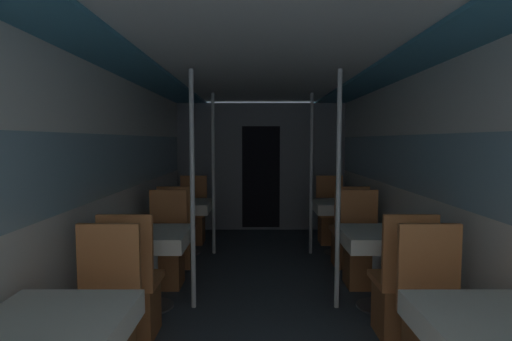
{
  "coord_description": "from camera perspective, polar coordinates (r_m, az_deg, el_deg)",
  "views": [
    {
      "loc": [
        -0.08,
        -1.02,
        1.52
      ],
      "look_at": [
        -0.09,
        2.6,
        1.25
      ],
      "focal_mm": 28.0,
      "sensor_mm": 36.0,
      "label": 1
    }
  ],
  "objects": [
    {
      "name": "support_pole_left_1",
      "position": [
        3.63,
        -9.01,
        -2.84
      ],
      "size": [
        0.04,
        0.04,
        2.15
      ],
      "color": "silver",
      "rests_on": "ground_plane"
    },
    {
      "name": "chair_left_far_2",
      "position": [
        6.07,
        -9.01,
        -7.34
      ],
      "size": [
        0.4,
        0.4,
        0.99
      ],
      "rotation": [
        0.0,
        0.0,
        3.14
      ],
      "color": "#9C5B31",
      "rests_on": "ground_plane"
    },
    {
      "name": "chair_left_near_2",
      "position": [
        4.99,
        -11.08,
        -9.92
      ],
      "size": [
        0.4,
        0.4,
        0.99
      ],
      "color": "#9C5B31",
      "rests_on": "ground_plane"
    },
    {
      "name": "chair_right_far_1",
      "position": [
        4.44,
        14.96,
        -11.8
      ],
      "size": [
        0.4,
        0.4,
        0.99
      ],
      "rotation": [
        0.0,
        0.0,
        3.14
      ],
      "color": "#9C5B31",
      "rests_on": "ground_plane"
    },
    {
      "name": "chair_left_far_0",
      "position": [
        2.82,
        -21.14,
        -21.58
      ],
      "size": [
        0.4,
        0.4,
        0.99
      ],
      "rotation": [
        0.0,
        0.0,
        3.14
      ],
      "color": "#9C5B31",
      "rests_on": "ground_plane"
    },
    {
      "name": "chair_right_near_1",
      "position": [
        3.42,
        20.02,
        -16.86
      ],
      "size": [
        0.4,
        0.4,
        0.99
      ],
      "color": "#9C5B31",
      "rests_on": "ground_plane"
    },
    {
      "name": "dining_table_right_1",
      "position": [
        3.84,
        17.23,
        -9.86
      ],
      "size": [
        0.67,
        0.67,
        0.71
      ],
      "color": "#4C4C51",
      "rests_on": "ground_plane"
    },
    {
      "name": "dining_table_right_0",
      "position": [
        2.31,
        30.98,
        -19.96
      ],
      "size": [
        0.67,
        0.67,
        0.71
      ],
      "color": "#4C4C51",
      "rests_on": "ground_plane"
    },
    {
      "name": "support_pole_left_2",
      "position": [
        5.36,
        -6.06,
        -0.52
      ],
      "size": [
        0.04,
        0.04,
        2.15
      ],
      "color": "silver",
      "rests_on": "ground_plane"
    },
    {
      "name": "dining_table_left_2",
      "position": [
        5.47,
        -9.98,
        -5.52
      ],
      "size": [
        0.67,
        0.67,
        0.71
      ],
      "color": "#4C4C51",
      "rests_on": "ground_plane"
    },
    {
      "name": "chair_left_far_1",
      "position": [
        4.4,
        -12.69,
        -11.9
      ],
      "size": [
        0.4,
        0.4,
        0.99
      ],
      "rotation": [
        0.0,
        0.0,
        3.14
      ],
      "color": "#9C5B31",
      "rests_on": "ground_plane"
    },
    {
      "name": "chair_right_near_2",
      "position": [
        5.03,
        13.09,
        -9.85
      ],
      "size": [
        0.4,
        0.4,
        0.99
      ],
      "color": "#9C5B31",
      "rests_on": "ground_plane"
    },
    {
      "name": "ceiling_panel",
      "position": [
        3.8,
        1.36,
        14.49
      ],
      "size": [
        2.9,
        8.23,
        0.07
      ],
      "color": "silver",
      "rests_on": "wall_left"
    },
    {
      "name": "wall_left",
      "position": [
        4.0,
        -19.89,
        -1.98
      ],
      "size": [
        0.05,
        8.23,
        2.15
      ],
      "color": "silver",
      "rests_on": "ground_plane"
    },
    {
      "name": "support_pole_right_2",
      "position": [
        5.38,
        7.95,
        -0.52
      ],
      "size": [
        0.04,
        0.04,
        2.15
      ],
      "color": "silver",
      "rests_on": "ground_plane"
    },
    {
      "name": "chair_right_far_0",
      "position": [
        2.88,
        24.58,
        -21.11
      ],
      "size": [
        0.4,
        0.4,
        0.99
      ],
      "rotation": [
        0.0,
        0.0,
        3.14
      ],
      "color": "#9C5B31",
      "rests_on": "ground_plane"
    },
    {
      "name": "dining_table_right_2",
      "position": [
        5.5,
        11.82,
        -5.49
      ],
      "size": [
        0.67,
        0.67,
        0.71
      ],
      "color": "#4C4C51",
      "rests_on": "ground_plane"
    },
    {
      "name": "support_pole_right_1",
      "position": [
        3.66,
        11.73,
        -2.82
      ],
      "size": [
        0.04,
        0.04,
        2.15
      ],
      "color": "silver",
      "rests_on": "ground_plane"
    },
    {
      "name": "bulkhead_far",
      "position": [
        6.8,
        0.76,
        0.49
      ],
      "size": [
        2.84,
        0.09,
        2.15
      ],
      "color": "slate",
      "rests_on": "ground_plane"
    },
    {
      "name": "chair_left_near_1",
      "position": [
        3.37,
        -17.1,
        -17.12
      ],
      "size": [
        0.4,
        0.4,
        0.99
      ],
      "color": "#9C5B31",
      "rests_on": "ground_plane"
    },
    {
      "name": "dining_table_left_0",
      "position": [
        2.24,
        -26.93,
        -20.67
      ],
      "size": [
        0.67,
        0.67,
        0.71
      ],
      "color": "#4C4C51",
      "rests_on": "ground_plane"
    },
    {
      "name": "dining_table_left_1",
      "position": [
        3.79,
        -14.66,
        -9.98
      ],
      "size": [
        0.67,
        0.67,
        0.71
      ],
      "color": "#4C4C51",
      "rests_on": "ground_plane"
    },
    {
      "name": "chair_right_far_2",
      "position": [
        6.1,
        10.69,
        -7.3
      ],
      "size": [
        0.4,
        0.4,
        0.99
      ],
      "rotation": [
        0.0,
        0.0,
        3.14
      ],
      "color": "#9C5B31",
      "rests_on": "ground_plane"
    },
    {
      "name": "wall_right",
      "position": [
        4.06,
        22.23,
        -1.95
      ],
      "size": [
        0.05,
        8.23,
        2.15
      ],
      "color": "silver",
      "rests_on": "ground_plane"
    }
  ]
}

